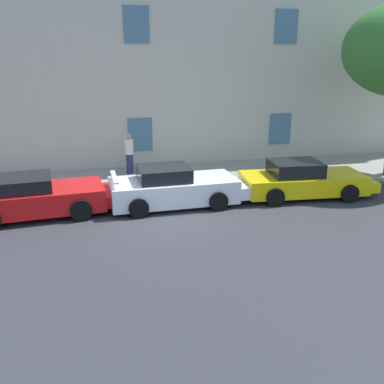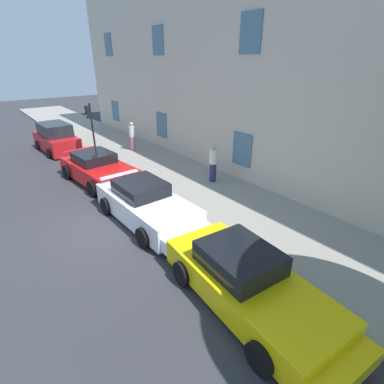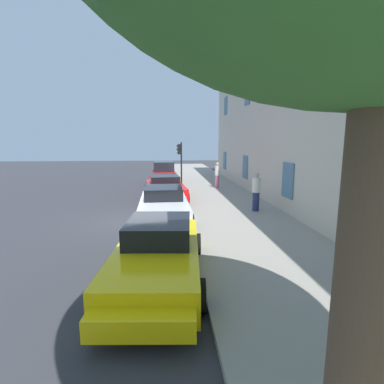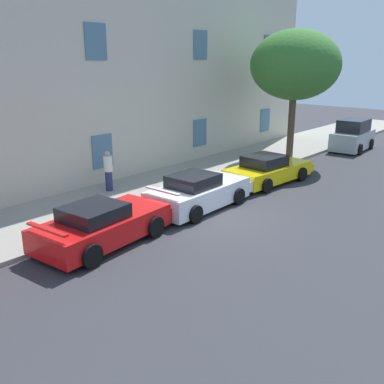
# 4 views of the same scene
# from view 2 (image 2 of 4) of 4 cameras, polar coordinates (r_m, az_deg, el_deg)

# --- Properties ---
(ground_plane) EXTENTS (80.00, 80.00, 0.00)m
(ground_plane) POSITION_cam_2_polar(r_m,az_deg,el_deg) (10.83, -15.01, -6.07)
(ground_plane) COLOR #333338
(sidewalk) EXTENTS (60.00, 4.46, 0.14)m
(sidewalk) POSITION_cam_2_polar(r_m,az_deg,el_deg) (12.73, 2.42, -0.05)
(sidewalk) COLOR gray
(sidewalk) RESTS_ON ground
(building_facade) EXTENTS (34.15, 5.09, 10.47)m
(building_facade) POSITION_cam_2_polar(r_m,az_deg,el_deg) (14.90, 17.47, 23.10)
(building_facade) COLOR beige
(building_facade) RESTS_ON ground
(sportscar_red_lead) EXTENTS (4.93, 2.49, 1.36)m
(sportscar_red_lead) POSITION_cam_2_polar(r_m,az_deg,el_deg) (14.36, -17.45, 4.07)
(sportscar_red_lead) COLOR red
(sportscar_red_lead) RESTS_ON ground
(sportscar_yellow_flank) EXTENTS (4.82, 2.18, 1.41)m
(sportscar_yellow_flank) POSITION_cam_2_polar(r_m,az_deg,el_deg) (10.44, -8.39, -2.82)
(sportscar_yellow_flank) COLOR white
(sportscar_yellow_flank) RESTS_ON ground
(sportscar_white_middle) EXTENTS (5.03, 2.39, 1.35)m
(sportscar_white_middle) POSITION_cam_2_polar(r_m,az_deg,el_deg) (7.20, 11.66, -17.64)
(sportscar_white_middle) COLOR yellow
(sportscar_white_middle) RESTS_ON ground
(hatchback_distant) EXTENTS (4.07, 2.06, 1.75)m
(hatchback_distant) POSITION_cam_2_polar(r_m,az_deg,el_deg) (20.45, -24.90, 9.38)
(hatchback_distant) COLOR red
(hatchback_distant) RESTS_ON ground
(traffic_light) EXTENTS (0.22, 0.36, 3.07)m
(traffic_light) POSITION_cam_2_polar(r_m,az_deg,el_deg) (17.27, -19.22, 12.84)
(traffic_light) COLOR black
(traffic_light) RESTS_ON sidewalk
(pedestrian_admiring) EXTENTS (0.46, 0.46, 1.75)m
(pedestrian_admiring) POSITION_cam_2_polar(r_m,az_deg,el_deg) (13.44, 4.15, 5.69)
(pedestrian_admiring) COLOR navy
(pedestrian_admiring) RESTS_ON sidewalk
(pedestrian_strolling) EXTENTS (0.47, 0.47, 1.73)m
(pedestrian_strolling) POSITION_cam_2_polar(r_m,az_deg,el_deg) (18.63, -11.56, 10.62)
(pedestrian_strolling) COLOR pink
(pedestrian_strolling) RESTS_ON sidewalk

